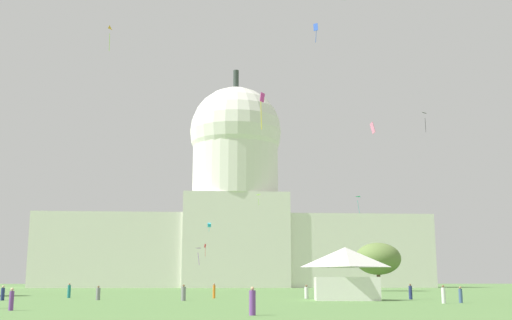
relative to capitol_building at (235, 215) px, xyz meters
The scene contains 24 objects.
capitol_building is the anchor object (origin of this frame).
event_tent 130.31m from the capitol_building, 86.95° to the right, with size 7.71×6.82×5.66m.
tree_east_mid 75.85m from the capitol_building, 69.01° to the right, with size 9.74×9.18×9.75m.
person_teal_lawn_far_right 121.63m from the capitol_building, 102.06° to the right, with size 0.49×0.49×1.77m.
person_navy_near_tree_west 128.72m from the capitol_building, 83.30° to the right, with size 0.52×0.52×1.73m.
person_white_near_tree_east 124.05m from the capitol_building, 88.34° to the right, with size 0.58×0.58×1.59m.
person_white_mid_left 141.07m from the capitol_building, 84.30° to the right, with size 0.43×0.43×1.67m.
person_orange_edge_east 122.24m from the capitol_building, 93.49° to the right, with size 0.43×0.43×1.76m.
person_purple_mid_right 153.27m from the capitol_building, 98.30° to the right, with size 0.46×0.46×1.58m.
person_denim_front_left 140.23m from the capitol_building, 83.41° to the right, with size 0.49×0.49×1.54m.
person_navy_aisle_center 132.04m from the capitol_building, 103.25° to the right, with size 0.55×0.55×1.57m.
person_grey_back_center 129.53m from the capitol_building, 98.99° to the right, with size 0.63×0.63×1.53m.
person_purple_front_right 159.21m from the capitol_building, 91.91° to the right, with size 0.45×0.45×1.72m.
person_grey_front_center 131.25m from the capitol_building, 94.69° to the right, with size 0.64×0.64×1.69m.
kite_magenta_mid 128.71m from the capitol_building, 90.99° to the right, with size 0.65×0.84×4.26m.
kite_turquoise_mid 55.10m from the capitol_building, 58.90° to the right, with size 1.44×1.16×4.01m.
kite_cyan_low 30.78m from the capitol_building, 105.48° to the right, with size 0.95×1.03×2.36m.
kite_black_mid 86.67m from the capitol_building, 65.85° to the right, with size 1.51×1.47×3.66m.
kite_pink_low 135.45m from the capitol_building, 86.32° to the right, with size 0.36×0.88×1.19m.
kite_orange_high 98.19m from the capitol_building, 105.90° to the right, with size 0.79×1.60×3.93m.
kite_blue_high 114.48m from the capitol_building, 86.57° to the right, with size 0.61×0.48×2.89m.
kite_red_low 28.56m from the capitol_building, 110.43° to the right, with size 0.53×0.52×3.46m.
kite_lime_mid 39.87m from the capitol_building, 83.26° to the right, with size 1.45×1.44×2.49m.
kite_violet_low 66.77m from the capitol_building, 98.79° to the right, with size 1.42×1.30×3.36m.
Camera 1 is at (-4.36, -27.52, 2.08)m, focal length 43.92 mm.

